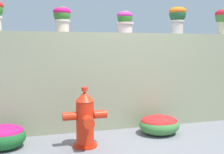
% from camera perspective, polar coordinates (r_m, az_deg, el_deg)
% --- Properties ---
extents(ground_plane, '(24.00, 24.00, 0.00)m').
position_cam_1_polar(ground_plane, '(3.85, 6.45, -13.64)').
color(ground_plane, slate).
extents(stone_wall, '(6.51, 0.35, 1.53)m').
position_cam_1_polar(stone_wall, '(4.52, 2.11, -0.67)').
color(stone_wall, gray).
rests_on(stone_wall, ground).
extents(potted_plant_2, '(0.27, 0.27, 0.39)m').
position_cam_1_polar(potted_plant_2, '(4.35, -10.30, 12.20)').
color(potted_plant_2, beige).
rests_on(potted_plant_2, stone_wall).
extents(potted_plant_3, '(0.29, 0.29, 0.37)m').
position_cam_1_polar(potted_plant_3, '(4.56, 2.68, 11.61)').
color(potted_plant_3, beige).
rests_on(potted_plant_3, stone_wall).
extents(potted_plant_4, '(0.29, 0.29, 0.47)m').
position_cam_1_polar(potted_plant_4, '(4.91, 13.42, 12.17)').
color(potted_plant_4, '#C1B1AD').
rests_on(potted_plant_4, stone_wall).
extents(potted_plant_5, '(0.32, 0.32, 0.47)m').
position_cam_1_polar(potted_plant_5, '(5.47, 22.18, 11.24)').
color(potted_plant_5, beige).
rests_on(potted_plant_5, stone_wall).
extents(fire_hydrant, '(0.58, 0.46, 0.79)m').
position_cam_1_polar(fire_hydrant, '(3.64, -5.58, -8.82)').
color(fire_hydrant, red).
rests_on(fire_hydrant, ground).
extents(flower_bush_left, '(0.61, 0.55, 0.29)m').
position_cam_1_polar(flower_bush_left, '(4.27, 9.75, -9.54)').
color(flower_bush_left, '#417C3D').
rests_on(flower_bush_left, ground).
extents(flower_bush_right, '(0.55, 0.50, 0.32)m').
position_cam_1_polar(flower_bush_right, '(3.89, -21.49, -11.25)').
color(flower_bush_right, '#1E622B').
rests_on(flower_bush_right, ground).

